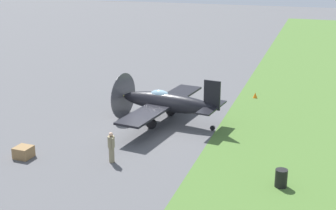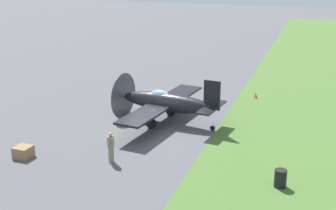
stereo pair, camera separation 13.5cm
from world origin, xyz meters
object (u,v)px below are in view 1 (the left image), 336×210
object	(u,v)px
airplane_lead	(166,102)
supply_crate	(24,152)
runway_marker_cone	(255,95)
ground_crew_chief	(111,147)
fuel_drum	(281,178)

from	to	relation	value
airplane_lead	supply_crate	distance (m)	9.83
runway_marker_cone	ground_crew_chief	bearing A→B (deg)	158.71
runway_marker_cone	fuel_drum	bearing A→B (deg)	-167.10
ground_crew_chief	runway_marker_cone	distance (m)	15.64
fuel_drum	supply_crate	size ratio (longest dim) A/B	1.00
ground_crew_chief	supply_crate	world-z (taller)	ground_crew_chief
ground_crew_chief	supply_crate	xyz separation A→B (m)	(-0.97, 4.91, -0.59)
ground_crew_chief	supply_crate	size ratio (longest dim) A/B	1.92
supply_crate	runway_marker_cone	xyz separation A→B (m)	(15.53, -10.58, -0.10)
ground_crew_chief	fuel_drum	distance (m)	9.03
airplane_lead	supply_crate	size ratio (longest dim) A/B	10.78
supply_crate	runway_marker_cone	bearing A→B (deg)	-34.27
fuel_drum	supply_crate	world-z (taller)	fuel_drum
airplane_lead	ground_crew_chief	distance (m)	7.02
ground_crew_chief	fuel_drum	world-z (taller)	ground_crew_chief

